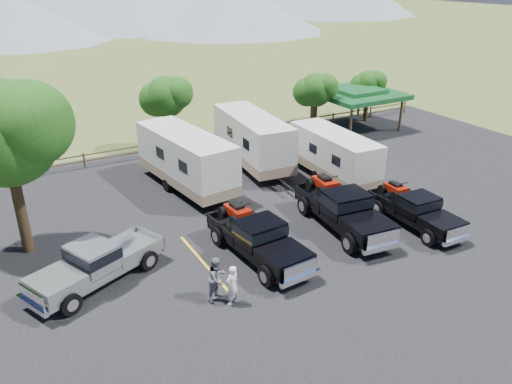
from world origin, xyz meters
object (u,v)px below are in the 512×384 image
rig_right (415,209)px  trailer_right (334,156)px  person_b (217,278)px  tree_big_nw (3,133)px  rig_center (342,208)px  pavilion (357,93)px  trailer_center (252,140)px  pickup_silver (97,262)px  person_a (232,285)px  trailer_left (186,160)px  rig_left (257,237)px

rig_right → trailer_right: (0.14, 6.75, 0.64)m
person_b → trailer_right: bearing=7.0°
tree_big_nw → trailer_right: (17.28, 0.00, -4.03)m
rig_center → trailer_right: bearing=62.4°
tree_big_nw → rig_right: size_ratio=1.41×
pavilion → tree_big_nw: bearing=-162.7°
rig_center → trailer_right: trailer_right is taller
pavilion → trailer_center: (-11.41, -3.57, -1.00)m
pickup_silver → rig_right: bearing=56.1°
person_b → rig_center: bearing=-10.1°
person_b → pickup_silver: bearing=111.1°
person_b → person_a: bearing=-87.1°
pickup_silver → trailer_left: bearing=112.7°
pickup_silver → person_a: size_ratio=3.70×
trailer_left → pavilion: bearing=9.5°
rig_center → person_a: 8.08m
trailer_right → person_a: (-10.95, -8.10, -0.69)m
trailer_center → trailer_right: trailer_center is taller
trailer_center → person_a: size_ratio=5.79×
trailer_left → pickup_silver: size_ratio=1.56×
trailer_left → person_a: 11.54m
rig_right → trailer_center: 11.58m
person_b → pavilion: bearing=11.7°
rig_center → person_a: (-7.53, -2.92, -0.23)m
person_a → person_b: person_b is taller
trailer_left → trailer_center: size_ratio=1.00×
rig_center → person_a: rig_center is taller
rig_right → trailer_center: bearing=107.1°
rig_right → pickup_silver: (-14.88, 2.63, 0.03)m
rig_left → trailer_center: bearing=57.8°
trailer_left → person_a: (-2.73, -11.18, -0.90)m
trailer_left → person_b: (-3.06, -10.60, -0.83)m
trailer_right → person_b: (-11.28, -7.52, -0.61)m
person_b → trailer_left: bearing=47.2°
trailer_left → trailer_center: trailer_center is taller
rig_left → trailer_center: 11.28m
tree_big_nw → trailer_left: (9.06, 3.08, -3.82)m
pavilion → rig_center: 17.68m
pavilion → trailer_right: 11.55m
tree_big_nw → person_b: tree_big_nw is taller
pickup_silver → person_a: bearing=21.7°
rig_right → trailer_right: 6.78m
rig_center → person_b: rig_center is taller
rig_left → trailer_right: trailer_right is taller
pavilion → trailer_center: 12.00m
pavilion → person_b: pavilion is taller
trailer_right → rig_right: bearing=-89.0°
rig_left → person_a: rig_left is taller
rig_right → tree_big_nw: bearing=160.6°
tree_big_nw → person_b: 10.68m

